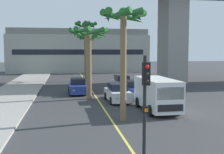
{
  "coord_description": "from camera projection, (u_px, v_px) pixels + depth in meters",
  "views": [
    {
      "loc": [
        -2.81,
        -2.96,
        4.35
      ],
      "look_at": [
        0.0,
        14.0,
        2.75
      ],
      "focal_mm": 45.15,
      "sensor_mm": 36.0,
      "label": 1
    }
  ],
  "objects": [
    {
      "name": "lane_stripe_center",
      "position": [
        95.0,
        96.0,
        27.35
      ],
      "size": [
        0.14,
        56.0,
        0.01
      ],
      "primitive_type": "cube",
      "color": "#DBCC4C",
      "rests_on": "ground"
    },
    {
      "name": "pier_building_backdrop",
      "position": [
        79.0,
        51.0,
        58.33
      ],
      "size": [
        28.05,
        8.04,
        8.73
      ],
      "color": "#ADB2A8",
      "rests_on": "ground"
    },
    {
      "name": "car_queue_front",
      "position": [
        78.0,
        87.0,
        28.66
      ],
      "size": [
        1.87,
        4.12,
        1.56
      ],
      "color": "navy",
      "rests_on": "ground"
    },
    {
      "name": "car_queue_second",
      "position": [
        118.0,
        93.0,
        24.26
      ],
      "size": [
        1.93,
        4.15,
        1.56
      ],
      "color": "white",
      "rests_on": "ground"
    },
    {
      "name": "car_queue_third",
      "position": [
        122.0,
        83.0,
        31.96
      ],
      "size": [
        1.93,
        4.15,
        1.56
      ],
      "color": "white",
      "rests_on": "ground"
    },
    {
      "name": "car_queue_fourth",
      "position": [
        135.0,
        89.0,
        26.58
      ],
      "size": [
        1.9,
        4.14,
        1.56
      ],
      "color": "navy",
      "rests_on": "ground"
    },
    {
      "name": "delivery_van",
      "position": [
        157.0,
        93.0,
        20.37
      ],
      "size": [
        2.22,
        5.28,
        2.36
      ],
      "color": "white",
      "rests_on": "ground"
    },
    {
      "name": "traffic_light_median_near",
      "position": [
        145.0,
        100.0,
        9.4
      ],
      "size": [
        0.24,
        0.37,
        4.2
      ],
      "color": "black",
      "rests_on": "ground"
    },
    {
      "name": "palm_tree_near_median",
      "position": [
        89.0,
        43.0,
        40.63
      ],
      "size": [
        3.64,
        3.62,
        6.77
      ],
      "color": "brown",
      "rests_on": "ground"
    },
    {
      "name": "palm_tree_mid_median",
      "position": [
        89.0,
        42.0,
        25.13
      ],
      "size": [
        3.72,
        3.73,
        6.54
      ],
      "color": "brown",
      "rests_on": "ground"
    },
    {
      "name": "palm_tree_far_median",
      "position": [
        86.0,
        38.0,
        33.62
      ],
      "size": [
        2.71,
        2.78,
        7.94
      ],
      "color": "brown",
      "rests_on": "ground"
    },
    {
      "name": "palm_tree_farthest_median",
      "position": [
        124.0,
        29.0,
        17.16
      ],
      "size": [
        2.92,
        2.94,
        6.98
      ],
      "color": "brown",
      "rests_on": "ground"
    }
  ]
}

